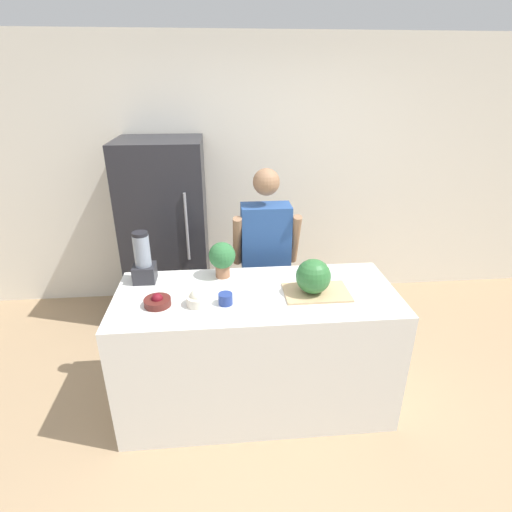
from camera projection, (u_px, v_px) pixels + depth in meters
ground_plane at (262, 441)px, 2.65m from camera, size 14.00×14.00×0.00m
wall_back at (241, 176)px, 4.03m from camera, size 8.00×0.06×2.60m
counter_island at (256, 349)px, 2.82m from camera, size 1.86×0.77×0.91m
refrigerator at (167, 232)px, 3.80m from camera, size 0.75×0.70×1.73m
person at (265, 262)px, 3.30m from camera, size 0.53×0.26×1.59m
cutting_board at (316, 292)px, 2.62m from camera, size 0.43×0.28×0.01m
watermelon at (313, 276)px, 2.57m from camera, size 0.23×0.23×0.23m
bowl_cherries at (157, 301)px, 2.48m from camera, size 0.17×0.17×0.08m
bowl_cream at (198, 299)px, 2.48m from camera, size 0.15×0.15×0.11m
bowl_small_blue at (226, 299)px, 2.49m from camera, size 0.09×0.09×0.07m
blender at (143, 261)px, 2.72m from camera, size 0.15×0.15×0.36m
potted_plant at (222, 257)px, 2.79m from camera, size 0.19×0.19×0.26m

